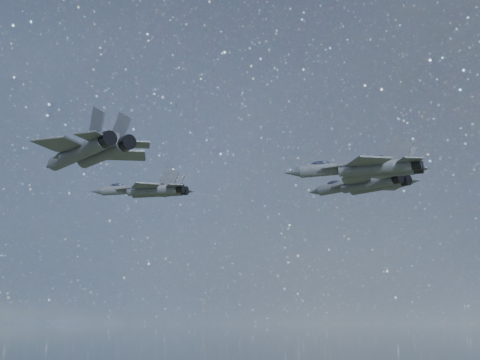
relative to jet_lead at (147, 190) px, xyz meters
The scene contains 4 objects.
jet_lead is the anchor object (origin of this frame).
jet_left 32.82m from the jet_lead, 34.27° to the left, with size 18.70×13.04×4.71m.
jet_right 29.72m from the jet_lead, 55.59° to the right, with size 19.51×13.37×4.90m.
jet_slot 35.17m from the jet_lead, ahead, with size 18.58×12.51×4.69m.
Camera 1 is at (53.13, -68.12, 127.46)m, focal length 50.00 mm.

